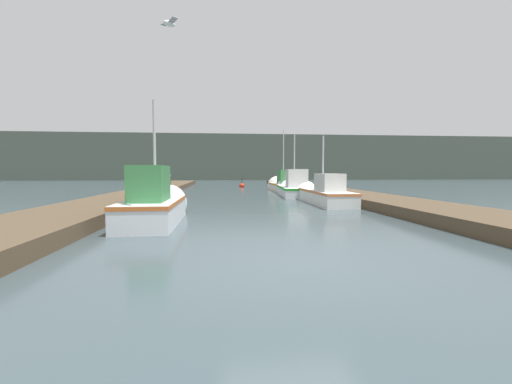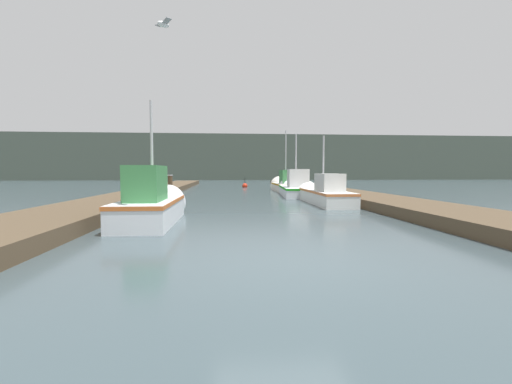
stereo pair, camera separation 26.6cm
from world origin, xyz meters
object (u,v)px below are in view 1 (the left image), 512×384
(fishing_boat_2, at_px, (293,188))
(mooring_piling_0, at_px, (150,193))
(fishing_boat_3, at_px, (282,185))
(mooring_piling_3, at_px, (169,186))
(seagull_lead, at_px, (169,23))
(fishing_boat_1, at_px, (321,193))
(mooring_piling_1, at_px, (141,196))
(mooring_piling_2, at_px, (284,182))
(channel_buoy, at_px, (242,186))
(fishing_boat_0, at_px, (156,204))

(fishing_boat_2, height_order, mooring_piling_0, fishing_boat_2)
(fishing_boat_3, relative_size, mooring_piling_3, 4.27)
(fishing_boat_2, relative_size, seagull_lead, 12.43)
(fishing_boat_3, xyz_separation_m, mooring_piling_0, (-7.86, -9.66, 0.01))
(fishing_boat_1, xyz_separation_m, seagull_lead, (-5.83, -8.07, 4.24))
(mooring_piling_1, xyz_separation_m, mooring_piling_2, (8.56, 17.36, -0.03))
(fishing_boat_3, bearing_deg, channel_buoy, 114.40)
(seagull_lead, bearing_deg, fishing_boat_2, 119.59)
(mooring_piling_2, bearing_deg, fishing_boat_3, -101.92)
(mooring_piling_1, height_order, channel_buoy, mooring_piling_1)
(mooring_piling_2, bearing_deg, seagull_lead, -106.65)
(fishing_boat_0, height_order, fishing_boat_3, fishing_boat_3)
(fishing_boat_0, xyz_separation_m, seagull_lead, (0.81, -2.48, 4.15))
(fishing_boat_3, bearing_deg, seagull_lead, -108.02)
(mooring_piling_2, relative_size, seagull_lead, 2.07)
(fishing_boat_0, relative_size, mooring_piling_0, 4.94)
(fishing_boat_3, height_order, mooring_piling_1, fishing_boat_3)
(mooring_piling_0, xyz_separation_m, mooring_piling_2, (8.85, 14.35, 0.05))
(fishing_boat_1, xyz_separation_m, fishing_boat_3, (-0.09, 9.76, 0.03))
(fishing_boat_1, xyz_separation_m, mooring_piling_3, (-7.77, 4.47, 0.21))
(mooring_piling_0, bearing_deg, fishing_boat_3, 50.88)
(mooring_piling_3, xyz_separation_m, seagull_lead, (1.94, -12.54, 4.04))
(mooring_piling_0, bearing_deg, mooring_piling_2, 58.33)
(mooring_piling_0, xyz_separation_m, mooring_piling_3, (0.18, 4.38, 0.17))
(mooring_piling_0, relative_size, mooring_piling_3, 0.74)
(fishing_boat_3, distance_m, mooring_piling_0, 12.46)
(fishing_boat_3, distance_m, seagull_lead, 19.20)
(mooring_piling_0, height_order, mooring_piling_2, mooring_piling_2)
(fishing_boat_1, bearing_deg, fishing_boat_0, -139.28)
(channel_buoy, relative_size, seagull_lead, 1.95)
(fishing_boat_2, xyz_separation_m, mooring_piling_1, (-7.40, -8.00, 0.13))
(mooring_piling_3, bearing_deg, fishing_boat_1, -29.92)
(mooring_piling_1, xyz_separation_m, channel_buoy, (4.85, 18.63, -0.42))
(mooring_piling_0, bearing_deg, mooring_piling_3, 87.68)
(fishing_boat_1, height_order, seagull_lead, seagull_lead)
(mooring_piling_2, height_order, channel_buoy, mooring_piling_2)
(fishing_boat_1, xyz_separation_m, mooring_piling_2, (0.90, 14.44, 0.09))
(fishing_boat_2, distance_m, mooring_piling_2, 9.43)
(fishing_boat_2, xyz_separation_m, mooring_piling_3, (-7.51, -0.61, 0.21))
(fishing_boat_0, xyz_separation_m, mooring_piling_2, (7.54, 20.03, 0.00))
(fishing_boat_1, height_order, mooring_piling_0, fishing_boat_1)
(mooring_piling_2, relative_size, mooring_piling_3, 0.82)
(channel_buoy, bearing_deg, fishing_boat_0, -100.18)
(mooring_piling_1, bearing_deg, seagull_lead, -70.46)
(seagull_lead, bearing_deg, mooring_piling_0, 157.11)
(fishing_boat_2, distance_m, seagull_lead, 14.90)
(fishing_boat_1, relative_size, mooring_piling_0, 6.68)
(mooring_piling_0, bearing_deg, mooring_piling_1, -84.50)
(mooring_piling_0, height_order, mooring_piling_3, mooring_piling_3)
(mooring_piling_0, xyz_separation_m, seagull_lead, (2.12, -8.16, 4.20))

